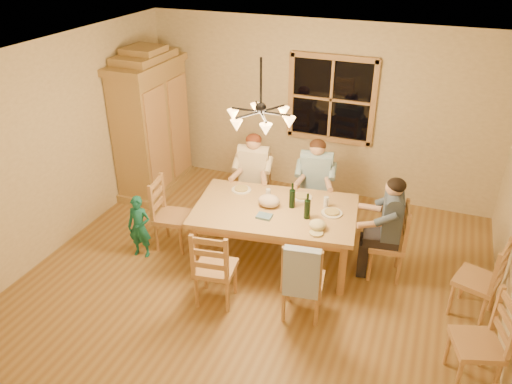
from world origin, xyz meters
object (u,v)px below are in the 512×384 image
at_px(chair_end_left, 173,226).
at_px(adult_woman, 254,167).
at_px(chair_far_right, 314,207).
at_px(chair_near_left, 216,279).
at_px(chair_near_right, 302,291).
at_px(adult_plaid_man, 316,173).
at_px(chair_far_left, 254,200).
at_px(wine_bottle_a, 292,196).
at_px(chandelier, 261,116).
at_px(chair_spare_front, 473,356).
at_px(dining_table, 275,215).
at_px(armoire, 152,127).
at_px(chair_end_right, 385,253).
at_px(adult_slate_man, 391,216).
at_px(wine_bottle_b, 307,206).
at_px(chair_spare_back, 474,291).
at_px(child, 139,227).

distance_m(chair_end_left, adult_woman, 1.40).
bearing_deg(chair_far_right, chair_near_left, 64.80).
height_order(chair_near_right, adult_plaid_man, adult_plaid_man).
xyz_separation_m(chair_far_left, wine_bottle_a, (0.81, -0.75, 0.62)).
bearing_deg(wine_bottle_a, chandelier, -116.83).
relative_size(chair_near_right, wine_bottle_a, 3.00).
height_order(chair_far_left, chair_spare_front, same).
bearing_deg(dining_table, chair_near_right, -53.80).
xyz_separation_m(chair_near_left, chair_spare_front, (2.75, -0.17, 0.00)).
height_order(armoire, dining_table, armoire).
bearing_deg(wine_bottle_a, chair_far_right, 85.74).
height_order(chair_end_right, adult_slate_man, adult_slate_man).
relative_size(chair_end_left, wine_bottle_b, 3.00).
xyz_separation_m(wine_bottle_b, chair_spare_back, (1.96, -0.10, -0.62)).
bearing_deg(chair_far_left, adult_slate_man, 153.43).
distance_m(armoire, chair_spare_front, 5.48).
relative_size(chair_far_left, adult_plaid_man, 1.13).
bearing_deg(wine_bottle_a, chair_near_left, -115.91).
height_order(armoire, adult_woman, armoire).
height_order(adult_woman, adult_slate_man, same).
xyz_separation_m(chair_end_right, wine_bottle_b, (-0.94, -0.28, 0.62)).
relative_size(chair_near_left, adult_plaid_man, 1.13).
relative_size(armoire, wine_bottle_b, 6.97).
relative_size(chair_near_left, wine_bottle_b, 3.00).
bearing_deg(chair_near_right, wine_bottle_b, 96.14).
bearing_deg(adult_plaid_man, wine_bottle_a, 77.44).
height_order(adult_woman, chair_spare_front, adult_woman).
bearing_deg(wine_bottle_b, armoire, 156.13).
distance_m(chair_near_right, chair_end_left, 2.11).
height_order(dining_table, wine_bottle_a, wine_bottle_a).
bearing_deg(dining_table, chair_far_left, 126.20).
relative_size(dining_table, chair_spare_back, 2.17).
height_order(armoire, chair_far_right, armoire).
distance_m(adult_plaid_man, chair_spare_back, 2.50).
distance_m(chair_end_left, adult_slate_man, 2.82).
xyz_separation_m(wine_bottle_b, chair_spare_front, (1.96, -1.10, -0.62)).
relative_size(chandelier, adult_woman, 0.88).
height_order(adult_woman, wine_bottle_b, adult_woman).
height_order(chair_spare_front, chair_spare_back, same).
distance_m(chair_far_left, chair_far_right, 0.89).
distance_m(chair_near_left, chair_spare_back, 2.87).
relative_size(chair_end_left, chair_spare_front, 1.00).
bearing_deg(adult_slate_man, chair_end_right, -71.74).
bearing_deg(chair_end_right, chair_far_left, 63.43).
bearing_deg(wine_bottle_a, chair_end_right, 4.48).
relative_size(chair_near_left, chair_near_right, 1.00).
distance_m(chandelier, wine_bottle_b, 1.28).
height_order(armoire, child, armoire).
relative_size(adult_slate_man, chair_spare_front, 0.88).
distance_m(chair_end_right, wine_bottle_a, 1.34).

